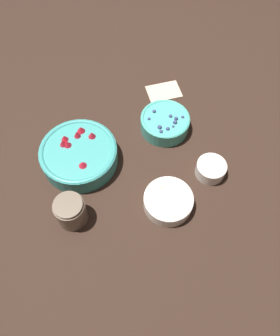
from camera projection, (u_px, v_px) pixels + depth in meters
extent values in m
plane|color=black|center=(128.00, 169.00, 1.12)|extent=(4.00, 4.00, 0.00)
cylinder|color=teal|center=(79.00, 155.00, 1.11)|extent=(0.26, 0.26, 0.07)
torus|color=teal|center=(78.00, 151.00, 1.08)|extent=(0.26, 0.26, 0.02)
cylinder|color=#B21928|center=(78.00, 152.00, 1.09)|extent=(0.21, 0.21, 0.02)
cone|color=#B21928|center=(77.00, 134.00, 1.10)|extent=(0.04, 0.04, 0.03)
cone|color=#B21928|center=(63.00, 143.00, 1.08)|extent=(0.04, 0.04, 0.03)
cone|color=#B21928|center=(83.00, 165.00, 1.04)|extent=(0.05, 0.05, 0.02)
cone|color=#B21928|center=(81.00, 130.00, 1.11)|extent=(0.04, 0.04, 0.03)
cone|color=#B21928|center=(65.00, 138.00, 1.09)|extent=(0.03, 0.03, 0.03)
cone|color=#B21928|center=(92.00, 135.00, 1.10)|extent=(0.04, 0.04, 0.03)
cone|color=#B21928|center=(67.00, 144.00, 1.08)|extent=(0.03, 0.03, 0.02)
cylinder|color=#47AD9E|center=(165.00, 123.00, 1.18)|extent=(0.18, 0.18, 0.06)
torus|color=#47AD9E|center=(165.00, 119.00, 1.16)|extent=(0.18, 0.18, 0.01)
cylinder|color=navy|center=(165.00, 120.00, 1.17)|extent=(0.14, 0.14, 0.02)
sphere|color=navy|center=(154.00, 112.00, 1.17)|extent=(0.01, 0.01, 0.01)
sphere|color=navy|center=(176.00, 119.00, 1.16)|extent=(0.01, 0.01, 0.01)
sphere|color=navy|center=(173.00, 127.00, 1.14)|extent=(0.01, 0.01, 0.01)
sphere|color=navy|center=(161.00, 132.00, 1.13)|extent=(0.01, 0.01, 0.01)
sphere|color=navy|center=(171.00, 116.00, 1.16)|extent=(0.01, 0.01, 0.01)
sphere|color=navy|center=(160.00, 127.00, 1.14)|extent=(0.02, 0.02, 0.02)
sphere|color=navy|center=(168.00, 129.00, 1.13)|extent=(0.01, 0.01, 0.01)
sphere|color=navy|center=(149.00, 119.00, 1.16)|extent=(0.01, 0.01, 0.01)
sphere|color=navy|center=(175.00, 122.00, 1.15)|extent=(0.02, 0.02, 0.02)
sphere|color=navy|center=(183.00, 117.00, 1.16)|extent=(0.01, 0.01, 0.01)
cylinder|color=white|center=(168.00, 201.00, 1.03)|extent=(0.16, 0.16, 0.05)
torus|color=white|center=(169.00, 199.00, 1.01)|extent=(0.16, 0.16, 0.01)
cylinder|color=beige|center=(169.00, 200.00, 1.02)|extent=(0.12, 0.12, 0.01)
cylinder|color=beige|center=(172.00, 213.00, 0.99)|extent=(0.03, 0.03, 0.00)
cylinder|color=beige|center=(172.00, 213.00, 0.99)|extent=(0.03, 0.03, 0.01)
cylinder|color=beige|center=(179.00, 207.00, 1.00)|extent=(0.03, 0.03, 0.00)
cylinder|color=beige|center=(157.00, 193.00, 1.02)|extent=(0.03, 0.03, 0.00)
cylinder|color=beige|center=(160.00, 185.00, 1.04)|extent=(0.03, 0.03, 0.01)
cylinder|color=beige|center=(180.00, 191.00, 1.03)|extent=(0.03, 0.03, 0.00)
cylinder|color=white|center=(211.00, 169.00, 1.09)|extent=(0.10, 0.10, 0.05)
torus|color=white|center=(212.00, 166.00, 1.07)|extent=(0.10, 0.10, 0.01)
cylinder|color=white|center=(212.00, 167.00, 1.08)|extent=(0.08, 0.08, 0.01)
ellipsoid|color=white|center=(212.00, 166.00, 1.07)|extent=(0.04, 0.04, 0.02)
cylinder|color=brown|center=(71.00, 212.00, 0.99)|extent=(0.09, 0.09, 0.09)
cylinder|color=#472819|center=(71.00, 213.00, 1.00)|extent=(0.08, 0.08, 0.07)
cylinder|color=brown|center=(68.00, 205.00, 0.95)|extent=(0.09, 0.09, 0.01)
cube|color=beige|center=(164.00, 91.00, 1.30)|extent=(0.15, 0.12, 0.01)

